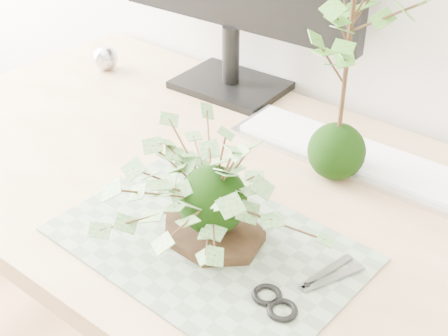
{
  "coord_description": "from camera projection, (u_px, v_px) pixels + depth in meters",
  "views": [
    {
      "loc": [
        0.47,
        0.56,
        1.33
      ],
      "look_at": [
        0.0,
        1.14,
        0.84
      ],
      "focal_mm": 50.0,
      "sensor_mm": 36.0,
      "label": 1
    }
  ],
  "objects": [
    {
      "name": "foil_ball",
      "position": [
        105.0,
        58.0,
        1.4
      ],
      "size": [
        0.06,
        0.06,
        0.06
      ],
      "primitive_type": "sphere",
      "color": "silver",
      "rests_on": "desk"
    },
    {
      "name": "cutting_mat",
      "position": [
        208.0,
        243.0,
        0.9
      ],
      "size": [
        0.44,
        0.3,
        0.0
      ],
      "primitive_type": "cube",
      "rotation": [
        0.0,
        0.0,
        -0.04
      ],
      "color": "#5D6E59",
      "rests_on": "desk"
    },
    {
      "name": "scissors",
      "position": [
        292.0,
        299.0,
        0.8
      ],
      "size": [
        0.08,
        0.17,
        0.01
      ],
      "rotation": [
        0.0,
        0.0,
        -0.31
      ],
      "color": "gray",
      "rests_on": "cutting_mat"
    },
    {
      "name": "desk",
      "position": [
        295.0,
        257.0,
        1.01
      ],
      "size": [
        1.6,
        0.7,
        0.74
      ],
      "color": "tan",
      "rests_on": "ground_plane"
    },
    {
      "name": "stone_dish",
      "position": [
        213.0,
        232.0,
        0.91
      ],
      "size": [
        0.17,
        0.17,
        0.01
      ],
      "primitive_type": "cylinder",
      "rotation": [
        0.0,
        0.0,
        -0.04
      ],
      "color": "black",
      "rests_on": "cutting_mat"
    },
    {
      "name": "keyboard",
      "position": [
        349.0,
        153.0,
        1.1
      ],
      "size": [
        0.44,
        0.13,
        0.02
      ],
      "rotation": [
        0.0,
        0.0,
        0.01
      ],
      "color": "silver",
      "rests_on": "desk"
    },
    {
      "name": "maple_kokedama",
      "position": [
        352.0,
        14.0,
        0.9
      ],
      "size": [
        0.25,
        0.25,
        0.4
      ],
      "rotation": [
        0.0,
        0.0,
        0.17
      ],
      "color": "black",
      "rests_on": "desk"
    },
    {
      "name": "ivy_kokedama",
      "position": [
        212.0,
        172.0,
        0.85
      ],
      "size": [
        0.3,
        0.3,
        0.2
      ],
      "rotation": [
        0.0,
        0.0,
        -0.09
      ],
      "color": "black",
      "rests_on": "stone_dish"
    }
  ]
}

